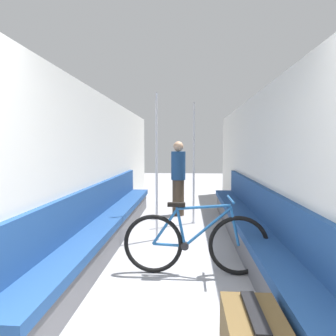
# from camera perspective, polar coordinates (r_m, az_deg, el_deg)

# --- Properties ---
(wall_left) EXTENTS (0.10, 9.77, 2.29)m
(wall_left) POSITION_cam_1_polar(r_m,az_deg,el_deg) (4.67, -13.92, 0.20)
(wall_left) COLOR silver
(wall_left) RESTS_ON ground
(wall_right) EXTENTS (0.10, 9.77, 2.29)m
(wall_right) POSITION_cam_1_polar(r_m,az_deg,el_deg) (4.58, 17.99, 0.05)
(wall_right) COLOR silver
(wall_right) RESTS_ON ground
(bench_seat_row_left) EXTENTS (0.42, 5.41, 0.90)m
(bench_seat_row_left) POSITION_cam_1_polar(r_m,az_deg,el_deg) (4.59, -11.55, -10.55)
(bench_seat_row_left) COLOR #5B5B60
(bench_seat_row_left) RESTS_ON ground
(bench_seat_row_right) EXTENTS (0.42, 5.41, 0.90)m
(bench_seat_row_right) POSITION_cam_1_polar(r_m,az_deg,el_deg) (4.52, 15.35, -10.84)
(bench_seat_row_right) COLOR #5B5B60
(bench_seat_row_right) RESTS_ON ground
(bicycle) EXTENTS (1.65, 0.46, 0.88)m
(bicycle) POSITION_cam_1_polar(r_m,az_deg,el_deg) (3.51, 5.22, -13.99)
(bicycle) COLOR black
(bicycle) RESTS_ON ground
(grab_pole_near) EXTENTS (0.08, 0.08, 2.27)m
(grab_pole_near) POSITION_cam_1_polar(r_m,az_deg,el_deg) (5.62, 4.93, 0.57)
(grab_pole_near) COLOR gray
(grab_pole_near) RESTS_ON ground
(grab_pole_far) EXTENTS (0.08, 0.08, 2.27)m
(grab_pole_far) POSITION_cam_1_polar(r_m,az_deg,el_deg) (4.59, -2.17, -0.22)
(grab_pole_far) COLOR gray
(grab_pole_far) RESTS_ON ground
(passenger_standing) EXTENTS (0.30, 0.30, 1.56)m
(passenger_standing) POSITION_cam_1_polar(r_m,az_deg,el_deg) (6.29, 1.97, -1.81)
(passenger_standing) COLOR #473828
(passenger_standing) RESTS_ON ground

